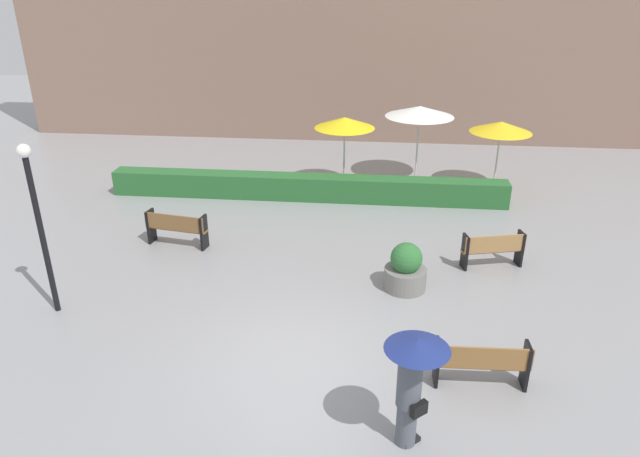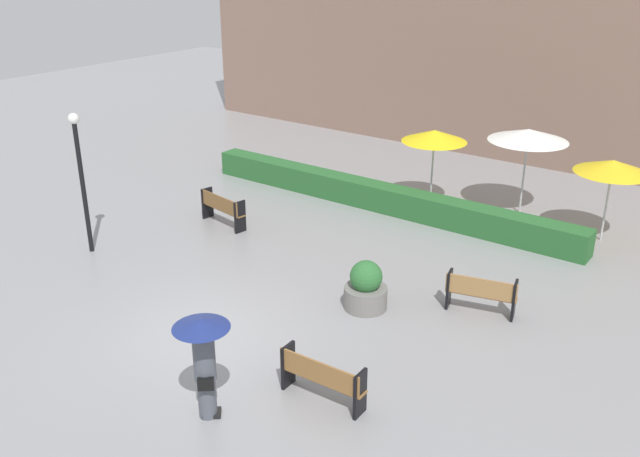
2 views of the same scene
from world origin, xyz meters
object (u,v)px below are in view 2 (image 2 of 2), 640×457
object	(u,v)px
patio_umbrella_white	(528,135)
patio_umbrella_yellow_far	(613,167)
patio_umbrella_yellow	(434,136)
bench_far_left	(222,207)
planter_pot	(366,288)
lamp_post	(80,168)
pedestrian_with_umbrella	(204,354)
bench_near_right	(322,377)
bench_far_right	(481,292)

from	to	relation	value
patio_umbrella_white	patio_umbrella_yellow_far	size ratio (longest dim) A/B	1.13
patio_umbrella_yellow	patio_umbrella_yellow_far	distance (m)	5.09
patio_umbrella_yellow	bench_far_left	bearing A→B (deg)	-130.00
planter_pot	lamp_post	size ratio (longest dim) A/B	0.31
pedestrian_with_umbrella	planter_pot	bearing A→B (deg)	88.72
bench_far_left	patio_umbrella_white	bearing A→B (deg)	42.58
bench_near_right	patio_umbrella_yellow_far	bearing A→B (deg)	79.25
bench_near_right	patio_umbrella_yellow	world-z (taller)	patio_umbrella_yellow
bench_far_left	pedestrian_with_umbrella	xyz separation A→B (m)	(5.90, -6.57, 0.75)
bench_near_right	bench_far_right	distance (m)	4.74
lamp_post	patio_umbrella_yellow	world-z (taller)	lamp_post
patio_umbrella_white	pedestrian_with_umbrella	bearing A→B (deg)	-93.21
patio_umbrella_yellow_far	patio_umbrella_white	bearing A→B (deg)	165.53
bench_near_right	lamp_post	distance (m)	9.14
patio_umbrella_yellow_far	bench_near_right	bearing A→B (deg)	-100.75
bench_far_right	bench_far_left	bearing A→B (deg)	177.31
bench_far_right	patio_umbrella_yellow	world-z (taller)	patio_umbrella_yellow
bench_far_left	patio_umbrella_white	world-z (taller)	patio_umbrella_white
bench_near_right	pedestrian_with_umbrella	world-z (taller)	pedestrian_with_umbrella
bench_far_right	planter_pot	size ratio (longest dim) A/B	1.37
pedestrian_with_umbrella	lamp_post	xyz separation A→B (m)	(-7.48, 3.17, 1.01)
lamp_post	patio_umbrella_yellow	distance (m)	10.12
bench_near_right	patio_umbrella_white	bearing A→B (deg)	93.20
planter_pot	lamp_post	bearing A→B (deg)	-167.16
pedestrian_with_umbrella	lamp_post	distance (m)	8.18
bench_far_right	pedestrian_with_umbrella	size ratio (longest dim) A/B	0.79
bench_far_left	patio_umbrella_yellow_far	distance (m)	10.80
pedestrian_with_umbrella	patio_umbrella_yellow_far	xyz separation A→B (m)	(3.31, 11.98, 0.83)
patio_umbrella_yellow	pedestrian_with_umbrella	bearing A→B (deg)	-81.35
bench_far_left	planter_pot	world-z (taller)	planter_pot
bench_near_right	lamp_post	bearing A→B (deg)	169.52
patio_umbrella_yellow_far	bench_far_right	bearing A→B (deg)	-99.90
bench_far_left	patio_umbrella_yellow	size ratio (longest dim) A/B	0.71
patio_umbrella_yellow_far	pedestrian_with_umbrella	bearing A→B (deg)	-105.46
bench_near_right	bench_far_left	bearing A→B (deg)	145.19
planter_pot	pedestrian_with_umbrella	bearing A→B (deg)	-91.28
lamp_post	patio_umbrella_yellow	xyz separation A→B (m)	(5.73, 8.35, -0.06)
pedestrian_with_umbrella	patio_umbrella_yellow	distance (m)	11.69
bench_far_left	bench_far_right	bearing A→B (deg)	-2.69
bench_near_right	patio_umbrella_yellow_far	size ratio (longest dim) A/B	0.73
pedestrian_with_umbrella	patio_umbrella_yellow	size ratio (longest dim) A/B	0.82
bench_near_right	patio_umbrella_yellow_far	distance (m)	10.74
lamp_post	pedestrian_with_umbrella	bearing A→B (deg)	-22.97
pedestrian_with_umbrella	patio_umbrella_yellow_far	size ratio (longest dim) A/B	0.86
bench_far_right	patio_umbrella_white	distance (m)	6.92
pedestrian_with_umbrella	patio_umbrella_white	world-z (taller)	patio_umbrella_white
bench_far_left	patio_umbrella_yellow	world-z (taller)	patio_umbrella_yellow
lamp_post	bench_far_right	bearing A→B (deg)	17.14
patio_umbrella_yellow	patio_umbrella_white	xyz separation A→B (m)	(2.46, 1.13, 0.17)
pedestrian_with_umbrella	planter_pot	xyz separation A→B (m)	(0.11, 4.90, -0.80)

